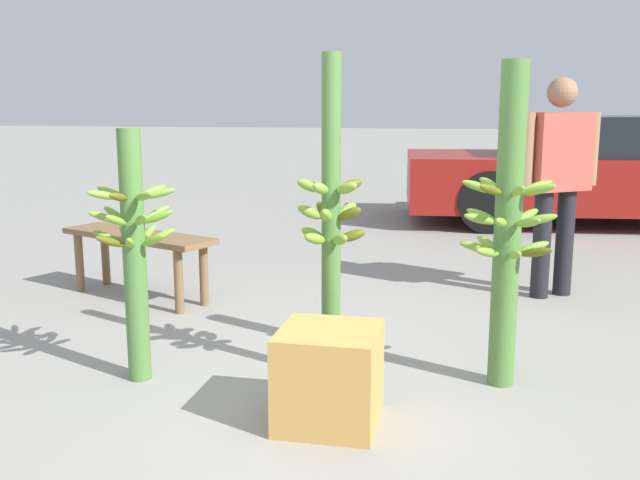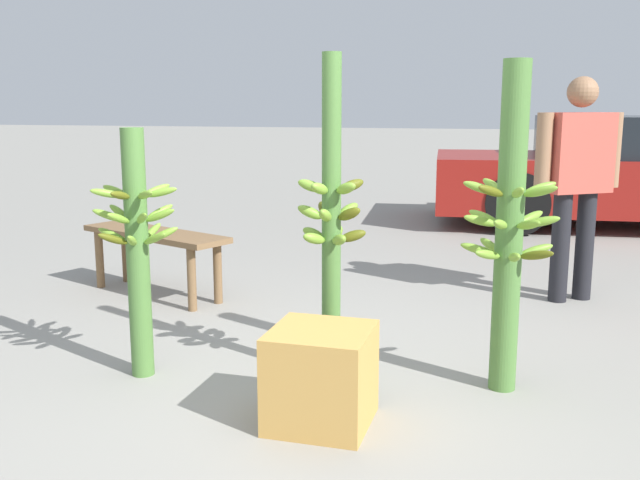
{
  "view_description": "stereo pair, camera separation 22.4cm",
  "coord_description": "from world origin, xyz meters",
  "px_view_note": "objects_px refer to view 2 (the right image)",
  "views": [
    {
      "loc": [
        0.72,
        -2.95,
        1.36
      ],
      "look_at": [
        -0.01,
        0.4,
        0.71
      ],
      "focal_mm": 40.0,
      "sensor_mm": 36.0,
      "label": 1
    },
    {
      "loc": [
        0.94,
        -2.89,
        1.36
      ],
      "look_at": [
        -0.01,
        0.4,
        0.71
      ],
      "focal_mm": 40.0,
      "sensor_mm": 36.0,
      "label": 2
    }
  ],
  "objects_px": {
    "market_bench": "(155,243)",
    "vendor_person": "(577,172)",
    "produce_crate": "(321,377)",
    "banana_stalk_left": "(137,246)",
    "banana_stalk_center": "(331,218)",
    "banana_stalk_right": "(509,228)"
  },
  "relations": [
    {
      "from": "produce_crate",
      "to": "banana_stalk_left",
      "type": "bearing_deg",
      "value": 163.89
    },
    {
      "from": "vendor_person",
      "to": "produce_crate",
      "type": "xyz_separation_m",
      "value": [
        -1.15,
        -2.4,
        -0.7
      ]
    },
    {
      "from": "banana_stalk_left",
      "to": "market_bench",
      "type": "relative_size",
      "value": 0.98
    },
    {
      "from": "vendor_person",
      "to": "market_bench",
      "type": "bearing_deg",
      "value": 158.76
    },
    {
      "from": "banana_stalk_right",
      "to": "vendor_person",
      "type": "bearing_deg",
      "value": 77.17
    },
    {
      "from": "banana_stalk_center",
      "to": "produce_crate",
      "type": "bearing_deg",
      "value": -79.45
    },
    {
      "from": "banana_stalk_center",
      "to": "market_bench",
      "type": "xyz_separation_m",
      "value": [
        -1.63,
        1.18,
        -0.43
      ]
    },
    {
      "from": "banana_stalk_left",
      "to": "market_bench",
      "type": "height_order",
      "value": "banana_stalk_left"
    },
    {
      "from": "banana_stalk_left",
      "to": "banana_stalk_center",
      "type": "relative_size",
      "value": 0.78
    },
    {
      "from": "produce_crate",
      "to": "market_bench",
      "type": "bearing_deg",
      "value": 135.16
    },
    {
      "from": "banana_stalk_center",
      "to": "produce_crate",
      "type": "height_order",
      "value": "banana_stalk_center"
    },
    {
      "from": "banana_stalk_center",
      "to": "market_bench",
      "type": "distance_m",
      "value": 2.06
    },
    {
      "from": "banana_stalk_right",
      "to": "market_bench",
      "type": "height_order",
      "value": "banana_stalk_right"
    },
    {
      "from": "market_bench",
      "to": "vendor_person",
      "type": "bearing_deg",
      "value": 35.45
    },
    {
      "from": "banana_stalk_right",
      "to": "produce_crate",
      "type": "bearing_deg",
      "value": -140.32
    },
    {
      "from": "banana_stalk_left",
      "to": "produce_crate",
      "type": "distance_m",
      "value": 1.17
    },
    {
      "from": "vendor_person",
      "to": "market_bench",
      "type": "height_order",
      "value": "vendor_person"
    },
    {
      "from": "banana_stalk_left",
      "to": "banana_stalk_right",
      "type": "relative_size",
      "value": 0.8
    },
    {
      "from": "banana_stalk_left",
      "to": "produce_crate",
      "type": "xyz_separation_m",
      "value": [
        1.03,
        -0.3,
        -0.46
      ]
    },
    {
      "from": "banana_stalk_left",
      "to": "produce_crate",
      "type": "relative_size",
      "value": 2.97
    },
    {
      "from": "banana_stalk_center",
      "to": "produce_crate",
      "type": "relative_size",
      "value": 3.8
    },
    {
      "from": "banana_stalk_center",
      "to": "market_bench",
      "type": "bearing_deg",
      "value": 144.06
    }
  ]
}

